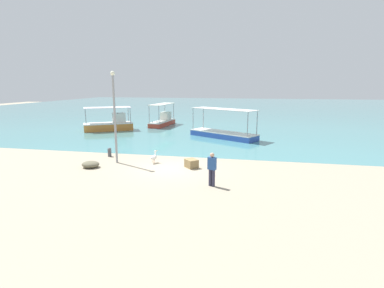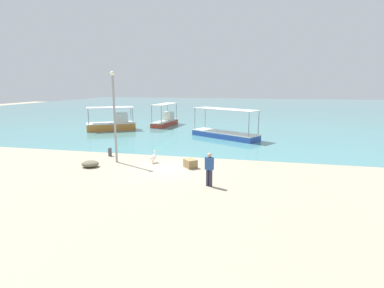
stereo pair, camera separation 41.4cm
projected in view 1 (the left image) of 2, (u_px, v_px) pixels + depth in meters
The scene contains 11 objects.
ground at pixel (170, 168), 17.98m from camera, with size 120.00×120.00×0.00m, color gray.
harbor_water at pixel (231, 108), 64.09m from camera, with size 110.00×90.00×0.00m, color teal.
fishing_boat_near_right at pixel (223, 132), 28.20m from camera, with size 6.77×5.05×2.72m.
fishing_boat_outer at pixel (163, 120), 36.74m from camera, with size 1.97×5.54×2.64m.
fishing_boat_center at pixel (110, 124), 32.82m from camera, with size 5.45×4.37×2.51m.
pelican at pixel (154, 157), 19.12m from camera, with size 0.44×0.79×0.80m.
lamp_post at pixel (115, 112), 18.67m from camera, with size 0.28×0.28×5.75m.
mooring_bollard at pixel (110, 152), 20.87m from camera, with size 0.26×0.26×0.62m.
fisherman_standing at pixel (212, 168), 14.67m from camera, with size 0.45×0.35×1.69m.
net_pile at pixel (91, 164), 18.12m from camera, with size 1.07×0.91×0.39m, color #66614B.
cargo_crate at pixel (191, 163), 18.08m from camera, with size 0.76×0.60×0.51m, color olive.
Camera 1 is at (4.80, -16.72, 4.95)m, focal length 28.00 mm.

